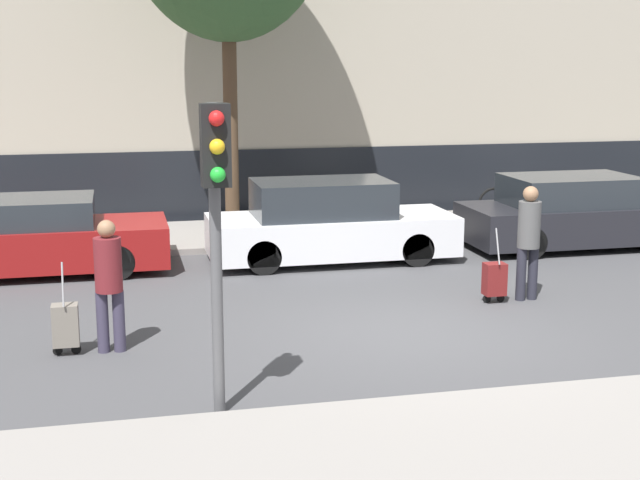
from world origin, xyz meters
The scene contains 12 objects.
ground_plane centered at (0.00, 0.00, 0.00)m, with size 80.00×80.00×0.00m, color #424244.
sidewalk_near centered at (0.00, -3.75, 0.06)m, with size 28.00×2.50×0.12m.
sidewalk_far centered at (0.00, 7.00, 0.06)m, with size 28.00×3.00×0.12m.
parked_car_0 centered at (-5.26, 4.67, 0.62)m, with size 4.64×1.80×1.31m.
parked_car_1 centered at (0.00, 4.46, 0.69)m, with size 4.45×1.72×1.49m.
parked_car_2 centered at (5.00, 4.59, 0.66)m, with size 4.46×1.84×1.41m.
pedestrian_left centered at (-3.88, 0.05, 0.96)m, with size 0.35×0.34×1.69m.
trolley_left centered at (-4.43, 0.06, 0.38)m, with size 0.34×0.29×1.19m.
pedestrian_right centered at (2.32, 1.16, 1.00)m, with size 0.35×0.34×1.76m.
trolley_right centered at (1.78, 1.12, 0.36)m, with size 0.34×0.29×1.15m.
traffic_light centered at (-2.79, -2.37, 2.31)m, with size 0.28×0.47×3.21m.
parked_bicycle centered at (4.94, 7.18, 0.49)m, with size 1.77×0.06×0.96m.
Camera 1 is at (-3.73, -11.00, 3.62)m, focal length 50.00 mm.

